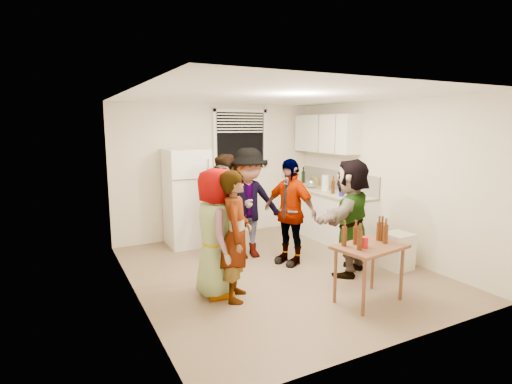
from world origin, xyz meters
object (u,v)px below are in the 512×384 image
blue_cup (342,196)px  red_cup (364,248)px  refrigerator (187,198)px  guest_grey (216,294)px  guest_orange (349,273)px  wine_bottle (303,185)px  serving_table (367,301)px  beer_bottle_table (355,244)px  kettle (311,188)px  guest_stripe (236,298)px  guest_back_left (229,258)px  beer_bottle_counter (333,194)px  trash_bin (397,252)px  guest_black (289,263)px  guest_back_right (249,257)px

blue_cup → red_cup: 2.29m
refrigerator → guest_grey: 2.42m
guest_grey → guest_orange: bearing=-83.5°
wine_bottle → serving_table: size_ratio=0.33×
serving_table → beer_bottle_table: size_ratio=3.79×
kettle → guest_orange: 2.38m
refrigerator → beer_bottle_table: bearing=-71.0°
guest_stripe → guest_back_left: 1.50m
serving_table → guest_grey: serving_table is taller
red_cup → beer_bottle_counter: bearing=60.0°
beer_bottle_counter → trash_bin: (0.03, -1.53, -0.65)m
kettle → guest_orange: size_ratio=0.15×
beer_bottle_counter → refrigerator: bearing=155.2°
serving_table → guest_orange: 0.94m
kettle → guest_grey: 3.46m
beer_bottle_counter → red_cup: (-1.27, -2.21, -0.20)m
kettle → wine_bottle: size_ratio=0.92×
blue_cup → beer_bottle_table: (-1.23, -1.77, -0.20)m
guest_black → refrigerator: bearing=-167.5°
guest_grey → guest_orange: guest_grey is taller
beer_bottle_table → refrigerator: bearing=109.0°
wine_bottle → guest_stripe: wine_bottle is taller
serving_table → guest_back_right: (-0.55, 2.14, 0.00)m
serving_table → beer_bottle_table: 0.72m
beer_bottle_counter → guest_grey: beer_bottle_counter is taller
beer_bottle_counter → guest_back_right: bearing=-178.9°
guest_back_right → guest_stripe: bearing=-116.5°
refrigerator → guest_black: bearing=-57.0°
beer_bottle_counter → guest_grey: bearing=-156.9°
trash_bin → guest_orange: trash_bin is taller
guest_black → guest_back_left: bearing=-150.3°
beer_bottle_counter → trash_bin: size_ratio=0.43×
guest_grey → guest_back_right: guest_back_right is taller
kettle → guest_grey: (-2.75, -1.89, -0.90)m
wine_bottle → beer_bottle_counter: wine_bottle is taller
guest_black → red_cup: bearing=-20.6°
kettle → beer_bottle_table: 3.09m
beer_bottle_table → red_cup: size_ratio=1.71×
serving_table → guest_stripe: 1.60m
guest_back_right → kettle: bearing=29.0°
refrigerator → guest_back_right: refrigerator is taller
red_cup → guest_grey: size_ratio=0.08×
kettle → guest_black: bearing=-134.9°
beer_bottle_table → red_cup: 0.15m
trash_bin → kettle: bearing=89.4°
kettle → guest_grey: size_ratio=0.16×
refrigerator → red_cup: size_ratio=13.25×
guest_back_left → guest_black: bearing=-0.6°
guest_stripe → wine_bottle: bearing=-17.6°
wine_bottle → guest_black: wine_bottle is taller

